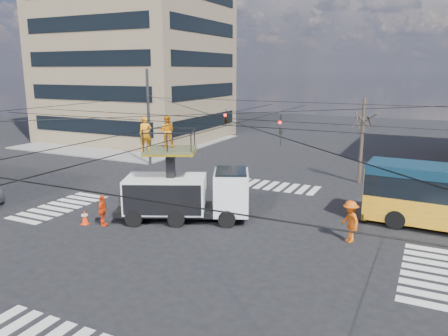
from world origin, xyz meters
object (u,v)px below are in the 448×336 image
utility_truck (186,185)px  flagger (350,221)px  traffic_cone (85,217)px  worker_ground (103,211)px

utility_truck → flagger: utility_truck is taller
utility_truck → traffic_cone: bearing=-170.1°
utility_truck → worker_ground: 4.50m
traffic_cone → flagger: 13.41m
flagger → traffic_cone: bearing=-113.9°
traffic_cone → worker_ground: bearing=13.2°
utility_truck → traffic_cone: utility_truck is taller
utility_truck → flagger: bearing=-20.0°
traffic_cone → worker_ground: (1.03, 0.24, 0.43)m
traffic_cone → flagger: (12.90, 3.60, 0.61)m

